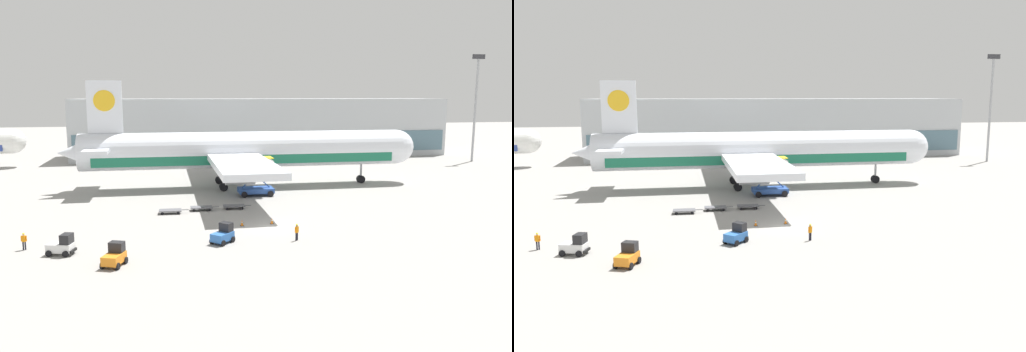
% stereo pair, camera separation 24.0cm
% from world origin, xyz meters
% --- Properties ---
extents(ground_plane, '(400.00, 400.00, 0.00)m').
position_xyz_m(ground_plane, '(0.00, 0.00, 0.00)').
color(ground_plane, gray).
extents(terminal_building, '(90.00, 18.20, 14.00)m').
position_xyz_m(terminal_building, '(13.19, 68.80, 6.99)').
color(terminal_building, '#B2B7BC').
rests_on(terminal_building, ground_plane).
extents(light_mast, '(2.80, 0.50, 23.71)m').
position_xyz_m(light_mast, '(57.36, 47.30, 13.70)').
color(light_mast, '#9EA0A5').
rests_on(light_mast, ground_plane).
extents(airplane_main, '(58.06, 48.08, 17.00)m').
position_xyz_m(airplane_main, '(0.84, 25.55, 5.84)').
color(airplane_main, silver).
rests_on(airplane_main, ground_plane).
extents(scissor_lift_loader, '(5.23, 3.41, 5.70)m').
position_xyz_m(scissor_lift_loader, '(1.73, 18.13, 2.15)').
color(scissor_lift_loader, '#284C99').
rests_on(scissor_lift_loader, ground_plane).
extents(baggage_tug_foreground, '(2.72, 2.74, 2.00)m').
position_xyz_m(baggage_tug_foreground, '(-6.10, -5.20, 0.88)').
color(baggage_tug_foreground, '#2D66B7').
rests_on(baggage_tug_foreground, ground_plane).
extents(baggage_tug_mid, '(2.31, 2.77, 2.00)m').
position_xyz_m(baggage_tug_mid, '(-16.28, -10.21, 0.88)').
color(baggage_tug_mid, orange).
rests_on(baggage_tug_mid, ground_plane).
extents(baggage_tug_far, '(2.72, 2.17, 2.00)m').
position_xyz_m(baggage_tug_far, '(-21.35, -6.14, 0.88)').
color(baggage_tug_far, silver).
rests_on(baggage_tug_far, ground_plane).
extents(baggage_dolly_lead, '(3.73, 1.60, 0.48)m').
position_xyz_m(baggage_dolly_lead, '(-11.06, 8.66, 0.39)').
color(baggage_dolly_lead, '#56565B').
rests_on(baggage_dolly_lead, ground_plane).
extents(baggage_dolly_second, '(3.73, 1.60, 0.48)m').
position_xyz_m(baggage_dolly_second, '(-7.05, 9.64, 0.39)').
color(baggage_dolly_second, '#56565B').
rests_on(baggage_dolly_second, ground_plane).
extents(baggage_dolly_third, '(3.73, 1.60, 0.48)m').
position_xyz_m(baggage_dolly_third, '(-2.78, 9.75, 0.39)').
color(baggage_dolly_third, '#56565B').
rests_on(baggage_dolly_third, ground_plane).
extents(ground_crew_near, '(0.57, 0.26, 1.69)m').
position_xyz_m(ground_crew_near, '(-25.23, -3.93, 0.99)').
color(ground_crew_near, black).
rests_on(ground_crew_near, ground_plane).
extents(ground_crew_far, '(0.50, 0.38, 1.75)m').
position_xyz_m(ground_crew_far, '(1.38, -5.86, 1.03)').
color(ground_crew_far, black).
rests_on(ground_crew_far, ground_plane).
extents(traffic_cone_near, '(0.40, 0.40, 0.71)m').
position_xyz_m(traffic_cone_near, '(-3.17, 0.99, 0.35)').
color(traffic_cone_near, black).
rests_on(traffic_cone_near, ground_plane).
extents(traffic_cone_far, '(0.40, 0.40, 0.66)m').
position_xyz_m(traffic_cone_far, '(0.38, 1.26, 0.32)').
color(traffic_cone_far, black).
rests_on(traffic_cone_far, ground_plane).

